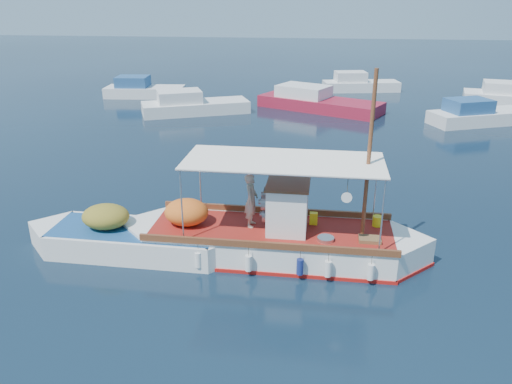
# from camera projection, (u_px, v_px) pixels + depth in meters

# --- Properties ---
(ground) EXTENTS (160.00, 160.00, 0.00)m
(ground) POSITION_uv_depth(u_px,v_px,m) (290.00, 247.00, 16.25)
(ground) COLOR black
(ground) RESTS_ON ground
(fishing_caique) EXTENTS (9.92, 2.92, 6.05)m
(fishing_caique) POSITION_uv_depth(u_px,v_px,m) (269.00, 240.00, 15.60)
(fishing_caique) COLOR white
(fishing_caique) RESTS_ON ground
(dinghy) EXTENTS (7.26, 2.19, 1.77)m
(dinghy) POSITION_uv_depth(u_px,v_px,m) (133.00, 241.00, 15.86)
(dinghy) COLOR white
(dinghy) RESTS_ON ground
(bg_boat_nw) EXTENTS (7.53, 4.99, 1.80)m
(bg_boat_nw) POSITION_uv_depth(u_px,v_px,m) (192.00, 106.00, 34.00)
(bg_boat_nw) COLOR silver
(bg_boat_nw) RESTS_ON ground
(bg_boat_n) EXTENTS (9.01, 6.39, 1.80)m
(bg_boat_n) POSITION_uv_depth(u_px,v_px,m) (316.00, 103.00, 35.13)
(bg_boat_n) COLOR maroon
(bg_boat_n) RESTS_ON ground
(bg_boat_ne) EXTENTS (6.71, 4.41, 1.80)m
(bg_boat_ne) POSITION_uv_depth(u_px,v_px,m) (477.00, 116.00, 31.30)
(bg_boat_ne) COLOR silver
(bg_boat_ne) RESTS_ON ground
(bg_boat_far_w) EXTENTS (6.23, 2.73, 1.80)m
(bg_boat_far_w) POSITION_uv_depth(u_px,v_px,m) (143.00, 91.00, 39.42)
(bg_boat_far_w) COLOR silver
(bg_boat_far_w) RESTS_ON ground
(bg_boat_far_n) EXTENTS (6.48, 3.11, 1.80)m
(bg_boat_far_n) POSITION_uv_depth(u_px,v_px,m) (359.00, 85.00, 41.78)
(bg_boat_far_n) COLOR silver
(bg_boat_far_n) RESTS_ON ground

